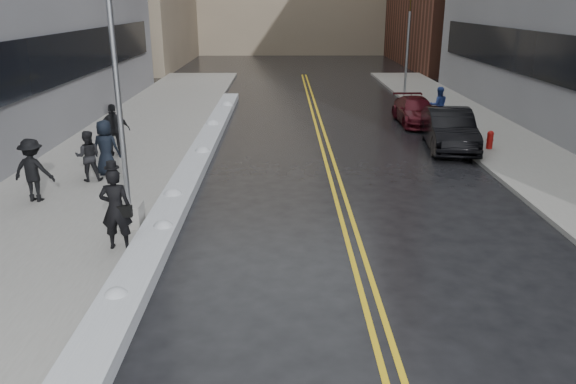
{
  "coord_description": "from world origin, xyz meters",
  "views": [
    {
      "loc": [
        0.71,
        -11.75,
        5.76
      ],
      "look_at": [
        0.85,
        1.31,
        1.3
      ],
      "focal_mm": 35.0,
      "sensor_mm": 36.0,
      "label": 1
    }
  ],
  "objects_px": {
    "pedestrian_fedora": "(116,209)",
    "pedestrian_e": "(33,170)",
    "pedestrian_c": "(106,148)",
    "car_maroon": "(416,111)",
    "pedestrian_b": "(88,156)",
    "traffic_signal": "(408,41)",
    "car_black": "(449,129)",
    "pedestrian_east": "(438,105)",
    "pedestrian_d": "(114,130)",
    "fire_hydrant": "(490,139)",
    "lamppost": "(122,137)"
  },
  "relations": [
    {
      "from": "lamppost",
      "to": "pedestrian_b",
      "type": "relative_size",
      "value": 4.57
    },
    {
      "from": "fire_hydrant",
      "to": "pedestrian_c",
      "type": "bearing_deg",
      "value": -166.38
    },
    {
      "from": "traffic_signal",
      "to": "car_maroon",
      "type": "height_order",
      "value": "traffic_signal"
    },
    {
      "from": "traffic_signal",
      "to": "car_black",
      "type": "distance_m",
      "value": 13.71
    },
    {
      "from": "pedestrian_b",
      "to": "car_black",
      "type": "distance_m",
      "value": 13.9
    },
    {
      "from": "pedestrian_fedora",
      "to": "lamppost",
      "type": "bearing_deg",
      "value": -88.69
    },
    {
      "from": "pedestrian_d",
      "to": "pedestrian_east",
      "type": "distance_m",
      "value": 15.01
    },
    {
      "from": "lamppost",
      "to": "car_maroon",
      "type": "bearing_deg",
      "value": 51.96
    },
    {
      "from": "pedestrian_e",
      "to": "car_maroon",
      "type": "distance_m",
      "value": 18.01
    },
    {
      "from": "pedestrian_b",
      "to": "pedestrian_e",
      "type": "relative_size",
      "value": 0.89
    },
    {
      "from": "fire_hydrant",
      "to": "pedestrian_d",
      "type": "distance_m",
      "value": 14.68
    },
    {
      "from": "pedestrian_fedora",
      "to": "pedestrian_e",
      "type": "xyz_separation_m",
      "value": [
        -3.36,
        3.39,
        -0.06
      ]
    },
    {
      "from": "pedestrian_e",
      "to": "car_black",
      "type": "distance_m",
      "value": 15.53
    },
    {
      "from": "traffic_signal",
      "to": "pedestrian_e",
      "type": "distance_m",
      "value": 25.15
    },
    {
      "from": "fire_hydrant",
      "to": "pedestrian_fedora",
      "type": "bearing_deg",
      "value": -142.39
    },
    {
      "from": "pedestrian_d",
      "to": "pedestrian_east",
      "type": "height_order",
      "value": "pedestrian_d"
    },
    {
      "from": "pedestrian_c",
      "to": "car_maroon",
      "type": "xyz_separation_m",
      "value": [
        12.47,
        8.95,
        -0.46
      ]
    },
    {
      "from": "pedestrian_b",
      "to": "car_maroon",
      "type": "height_order",
      "value": "pedestrian_b"
    },
    {
      "from": "fire_hydrant",
      "to": "pedestrian_b",
      "type": "height_order",
      "value": "pedestrian_b"
    },
    {
      "from": "lamppost",
      "to": "car_black",
      "type": "distance_m",
      "value": 13.9
    },
    {
      "from": "lamppost",
      "to": "pedestrian_east",
      "type": "relative_size",
      "value": 4.35
    },
    {
      "from": "pedestrian_e",
      "to": "traffic_signal",
      "type": "bearing_deg",
      "value": -119.38
    },
    {
      "from": "pedestrian_b",
      "to": "pedestrian_e",
      "type": "bearing_deg",
      "value": 52.93
    },
    {
      "from": "pedestrian_e",
      "to": "car_maroon",
      "type": "xyz_separation_m",
      "value": [
        13.83,
        11.52,
        -0.45
      ]
    },
    {
      "from": "pedestrian_b",
      "to": "pedestrian_d",
      "type": "relative_size",
      "value": 0.85
    },
    {
      "from": "fire_hydrant",
      "to": "traffic_signal",
      "type": "height_order",
      "value": "traffic_signal"
    },
    {
      "from": "pedestrian_fedora",
      "to": "fire_hydrant",
      "type": "bearing_deg",
      "value": -145.16
    },
    {
      "from": "pedestrian_e",
      "to": "pedestrian_c",
      "type": "bearing_deg",
      "value": -110.24
    },
    {
      "from": "pedestrian_c",
      "to": "pedestrian_d",
      "type": "xyz_separation_m",
      "value": [
        -0.44,
        2.57,
        0.04
      ]
    },
    {
      "from": "pedestrian_c",
      "to": "pedestrian_d",
      "type": "height_order",
      "value": "pedestrian_d"
    },
    {
      "from": "traffic_signal",
      "to": "car_maroon",
      "type": "distance_m",
      "value": 9.02
    },
    {
      "from": "pedestrian_fedora",
      "to": "pedestrian_b",
      "type": "bearing_deg",
      "value": -68.48
    },
    {
      "from": "pedestrian_d",
      "to": "fire_hydrant",
      "type": "bearing_deg",
      "value": 169.97
    },
    {
      "from": "pedestrian_d",
      "to": "car_black",
      "type": "relative_size",
      "value": 0.4
    },
    {
      "from": "pedestrian_d",
      "to": "pedestrian_e",
      "type": "bearing_deg",
      "value": 66.42
    },
    {
      "from": "pedestrian_d",
      "to": "car_black",
      "type": "height_order",
      "value": "pedestrian_d"
    },
    {
      "from": "lamppost",
      "to": "car_maroon",
      "type": "height_order",
      "value": "lamppost"
    },
    {
      "from": "fire_hydrant",
      "to": "car_maroon",
      "type": "relative_size",
      "value": 0.17
    },
    {
      "from": "pedestrian_fedora",
      "to": "pedestrian_b",
      "type": "xyz_separation_m",
      "value": [
        -2.41,
        5.33,
        -0.16
      ]
    },
    {
      "from": "lamppost",
      "to": "pedestrian_d",
      "type": "xyz_separation_m",
      "value": [
        -2.34,
        7.13,
        -1.4
      ]
    },
    {
      "from": "pedestrian_e",
      "to": "pedestrian_d",
      "type": "bearing_deg",
      "value": -92.55
    },
    {
      "from": "traffic_signal",
      "to": "pedestrian_d",
      "type": "bearing_deg",
      "value": -133.56
    },
    {
      "from": "pedestrian_e",
      "to": "pedestrian_east",
      "type": "relative_size",
      "value": 1.07
    },
    {
      "from": "fire_hydrant",
      "to": "traffic_signal",
      "type": "distance_m",
      "value": 14.3
    },
    {
      "from": "fire_hydrant",
      "to": "pedestrian_d",
      "type": "xyz_separation_m",
      "value": [
        -14.64,
        -0.87,
        0.59
      ]
    },
    {
      "from": "lamppost",
      "to": "pedestrian_c",
      "type": "bearing_deg",
      "value": 112.7
    },
    {
      "from": "pedestrian_fedora",
      "to": "pedestrian_b",
      "type": "relative_size",
      "value": 1.19
    },
    {
      "from": "traffic_signal",
      "to": "pedestrian_b",
      "type": "bearing_deg",
      "value": -127.98
    },
    {
      "from": "fire_hydrant",
      "to": "pedestrian_fedora",
      "type": "relative_size",
      "value": 0.37
    },
    {
      "from": "traffic_signal",
      "to": "pedestrian_fedora",
      "type": "xyz_separation_m",
      "value": [
        -11.7,
        -23.4,
        -2.26
      ]
    }
  ]
}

